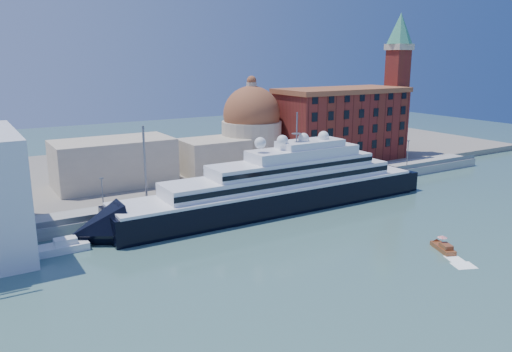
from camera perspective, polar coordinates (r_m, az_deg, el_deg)
ground at (r=95.30m, az=6.14°, el=-8.02°), size 400.00×400.00×0.00m
quay at (r=122.12m, az=-3.57°, el=-2.50°), size 180.00×10.00×2.50m
land at (r=158.56m, az=-10.52°, el=0.93°), size 260.00×72.00×2.00m
quay_fence at (r=117.80m, az=-2.56°, el=-2.15°), size 180.00×0.10×1.20m
superyacht at (r=114.43m, az=1.16°, el=-1.87°), size 87.73×12.16×26.22m
service_barge at (r=98.74m, az=-21.87°, el=-7.71°), size 11.80×4.03×2.65m
water_taxi at (r=98.83m, az=20.63°, el=-7.62°), size 4.16×6.34×2.86m
warehouse at (r=163.31m, az=9.72°, el=5.88°), size 43.00×19.00×23.25m
campanile at (r=178.76m, az=15.85°, el=11.03°), size 8.40×8.40×47.00m
church at (r=143.50m, az=-5.81°, el=3.81°), size 66.00×18.00×25.50m
lamp_posts at (r=113.29m, az=-8.90°, el=0.58°), size 120.80×2.40×18.00m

